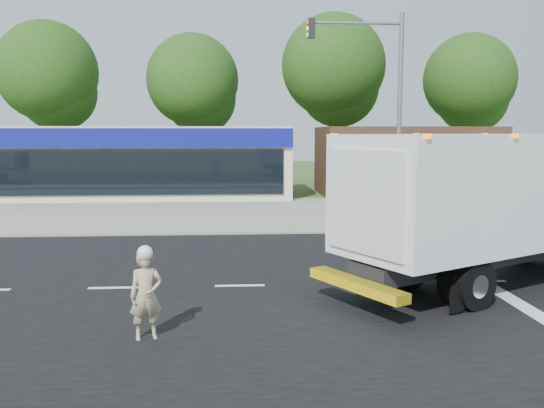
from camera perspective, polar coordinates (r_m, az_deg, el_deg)
name	(u,v)px	position (r m, az deg, el deg)	size (l,w,h in m)	color
ground	(363,284)	(14.38, 8.96, -7.85)	(120.00, 120.00, 0.00)	#385123
road_asphalt	(363,284)	(14.37, 8.96, -7.83)	(60.00, 14.00, 0.02)	black
sidewalk	(316,227)	(22.26, 4.33, -2.28)	(60.00, 2.40, 0.12)	gray
parking_apron	(299,208)	(27.96, 2.67, -0.45)	(60.00, 9.00, 0.02)	gray
lane_markings	(436,298)	(13.49, 15.91, -8.96)	(55.20, 7.00, 0.01)	silver
ems_box_truck	(485,199)	(14.50, 20.32, 0.43)	(8.49, 6.17, 3.67)	black
emergency_worker	(146,293)	(10.61, -12.38, -8.62)	(0.67, 0.53, 1.71)	tan
retail_strip_mall	(131,162)	(34.03, -13.75, 4.10)	(18.00, 6.20, 4.00)	beige
brown_storefront	(405,161)	(35.05, 13.05, 4.18)	(10.00, 6.70, 4.00)	#382316
traffic_signal_pole	(383,98)	(21.87, 10.90, 10.23)	(3.51, 0.25, 8.00)	gray
background_trees	(265,80)	(41.93, -0.66, 12.18)	(36.77, 7.39, 12.10)	#332114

